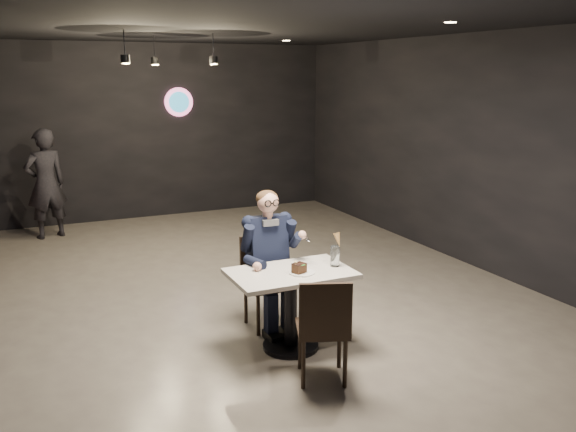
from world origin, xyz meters
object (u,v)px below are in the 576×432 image
chair_near (322,327)px  passerby (46,184)px  sundae_glass (335,256)px  chair_far (267,283)px  main_table (291,310)px  seated_man (267,258)px

chair_near → passerby: bearing=128.3°
sundae_glass → passerby: 5.61m
chair_far → chair_near: bearing=-90.0°
main_table → sundae_glass: sundae_glass is taller
seated_man → passerby: bearing=111.1°
chair_far → seated_man: (0.00, 0.00, 0.26)m
main_table → chair_near: (0.00, -0.62, 0.09)m
sundae_glass → passerby: size_ratio=0.11×
chair_near → sundae_glass: bearing=74.8°
seated_man → main_table: bearing=-90.0°
main_table → sundae_glass: bearing=-3.9°
main_table → sundae_glass: size_ratio=5.72×
main_table → seated_man: bearing=90.0°
main_table → sundae_glass: (0.44, -0.03, 0.47)m
chair_near → passerby: passerby is taller
main_table → seated_man: (0.00, 0.55, 0.34)m
seated_man → sundae_glass: bearing=-52.9°
seated_man → passerby: 4.91m
main_table → chair_near: bearing=-90.0°
sundae_glass → main_table: bearing=176.1°
passerby → main_table: bearing=92.6°
chair_far → sundae_glass: (0.44, -0.58, 0.39)m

